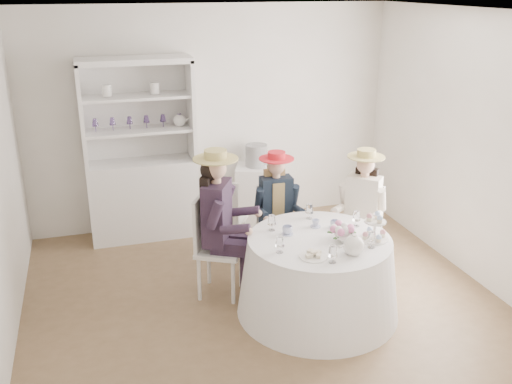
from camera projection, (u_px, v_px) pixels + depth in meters
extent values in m
plane|color=brown|center=(259.00, 294.00, 5.69)|extent=(4.50, 4.50, 0.00)
plane|color=white|center=(259.00, 11.00, 4.76)|extent=(4.50, 4.50, 0.00)
plane|color=silver|center=(212.00, 118.00, 7.02)|extent=(4.50, 0.00, 4.50)
plane|color=silver|center=(357.00, 261.00, 3.43)|extent=(4.50, 0.00, 4.50)
plane|color=silver|center=(469.00, 146.00, 5.83)|extent=(0.00, 4.50, 4.50)
cone|color=white|center=(318.00, 276.00, 5.28)|extent=(1.51, 1.51, 0.73)
cylinder|color=white|center=(320.00, 240.00, 5.15)|extent=(1.31, 1.31, 0.02)
cube|color=silver|center=(144.00, 199.00, 6.85)|extent=(1.33, 0.70, 0.95)
cube|color=silver|center=(136.00, 108.00, 6.67)|extent=(1.25, 0.28, 1.16)
cube|color=silver|center=(134.00, 60.00, 6.28)|extent=(1.33, 0.70, 0.06)
cube|color=silver|center=(81.00, 116.00, 6.32)|extent=(0.13, 0.47, 1.16)
cube|color=silver|center=(191.00, 109.00, 6.65)|extent=(0.13, 0.47, 1.16)
cube|color=silver|center=(139.00, 130.00, 6.56)|extent=(1.24, 0.63, 0.03)
cube|color=silver|center=(136.00, 97.00, 6.42)|extent=(1.24, 0.63, 0.03)
sphere|color=white|center=(179.00, 120.00, 6.66)|extent=(0.15, 0.15, 0.15)
cube|color=silver|center=(256.00, 194.00, 7.26)|extent=(0.63, 0.63, 0.76)
cylinder|color=black|center=(256.00, 156.00, 7.08)|extent=(0.31, 0.31, 0.27)
cube|color=silver|center=(220.00, 250.00, 5.55)|extent=(0.57, 0.57, 0.04)
cylinder|color=silver|center=(233.00, 282.00, 5.45)|extent=(0.04, 0.04, 0.46)
cylinder|color=silver|center=(241.00, 266.00, 5.76)|extent=(0.04, 0.04, 0.46)
cylinder|color=silver|center=(199.00, 279.00, 5.51)|extent=(0.04, 0.04, 0.46)
cylinder|color=silver|center=(209.00, 263.00, 5.82)|extent=(0.04, 0.04, 0.46)
cube|color=silver|center=(200.00, 222.00, 5.48)|extent=(0.22, 0.37, 0.53)
cube|color=black|center=(217.00, 213.00, 5.42)|extent=(0.36, 0.43, 0.61)
cube|color=black|center=(230.00, 248.00, 5.41)|extent=(0.38, 0.29, 0.13)
cylinder|color=black|center=(245.00, 278.00, 5.49)|extent=(0.11, 0.11, 0.48)
cylinder|color=black|center=(215.00, 215.00, 5.18)|extent=(0.21, 0.17, 0.29)
cube|color=black|center=(235.00, 239.00, 5.58)|extent=(0.38, 0.29, 0.13)
cylinder|color=black|center=(250.00, 269.00, 5.67)|extent=(0.11, 0.11, 0.48)
cylinder|color=black|center=(227.00, 198.00, 5.58)|extent=(0.21, 0.17, 0.29)
cylinder|color=#D8A889|center=(216.00, 180.00, 5.30)|extent=(0.09, 0.09, 0.08)
sphere|color=#D8A889|center=(216.00, 169.00, 5.26)|extent=(0.20, 0.20, 0.20)
sphere|color=black|center=(211.00, 170.00, 5.28)|extent=(0.20, 0.20, 0.20)
cube|color=black|center=(208.00, 195.00, 5.37)|extent=(0.19, 0.26, 0.40)
cylinder|color=tan|center=(216.00, 159.00, 5.23)|extent=(0.42, 0.42, 0.01)
cylinder|color=tan|center=(215.00, 154.00, 5.21)|extent=(0.21, 0.21, 0.08)
cube|color=silver|center=(276.00, 231.00, 6.12)|extent=(0.38, 0.38, 0.04)
cylinder|color=silver|center=(266.00, 256.00, 6.03)|extent=(0.03, 0.03, 0.40)
cylinder|color=silver|center=(293.00, 253.00, 6.10)|extent=(0.03, 0.03, 0.40)
cylinder|color=silver|center=(259.00, 244.00, 6.29)|extent=(0.03, 0.03, 0.40)
cylinder|color=silver|center=(285.00, 242.00, 6.36)|extent=(0.03, 0.03, 0.40)
cube|color=silver|center=(272.00, 204.00, 6.18)|extent=(0.35, 0.04, 0.46)
cube|color=black|center=(276.00, 201.00, 6.02)|extent=(0.34, 0.20, 0.53)
cube|color=tan|center=(276.00, 201.00, 6.02)|extent=(0.14, 0.21, 0.46)
cube|color=black|center=(272.00, 230.00, 5.98)|extent=(0.13, 0.32, 0.11)
cylinder|color=black|center=(275.00, 258.00, 5.96)|extent=(0.09, 0.09, 0.42)
cylinder|color=black|center=(259.00, 198.00, 5.92)|extent=(0.09, 0.16, 0.25)
cube|color=black|center=(287.00, 228.00, 6.02)|extent=(0.13, 0.32, 0.11)
cylinder|color=black|center=(290.00, 257.00, 5.99)|extent=(0.09, 0.09, 0.42)
cylinder|color=black|center=(294.00, 195.00, 6.01)|extent=(0.09, 0.16, 0.25)
cylinder|color=#D8A889|center=(276.00, 176.00, 5.92)|extent=(0.08, 0.08, 0.07)
sphere|color=#D8A889|center=(276.00, 166.00, 5.89)|extent=(0.17, 0.17, 0.17)
sphere|color=tan|center=(275.00, 166.00, 5.93)|extent=(0.17, 0.17, 0.17)
cube|color=tan|center=(274.00, 185.00, 6.03)|extent=(0.22, 0.08, 0.35)
cylinder|color=red|center=(276.00, 159.00, 5.86)|extent=(0.37, 0.37, 0.01)
cylinder|color=red|center=(277.00, 155.00, 5.84)|extent=(0.18, 0.18, 0.07)
cube|color=silver|center=(360.00, 233.00, 6.03)|extent=(0.54, 0.54, 0.04)
cylinder|color=silver|center=(341.00, 254.00, 6.05)|extent=(0.03, 0.03, 0.42)
cylinder|color=silver|center=(369.00, 260.00, 5.92)|extent=(0.03, 0.03, 0.42)
cylinder|color=silver|center=(350.00, 243.00, 6.30)|extent=(0.03, 0.03, 0.42)
cylinder|color=silver|center=(377.00, 249.00, 6.17)|extent=(0.03, 0.03, 0.42)
cube|color=silver|center=(367.00, 205.00, 6.09)|extent=(0.28, 0.27, 0.48)
cube|color=silver|center=(363.00, 201.00, 5.93)|extent=(0.38, 0.37, 0.55)
cube|color=silver|center=(350.00, 229.00, 5.95)|extent=(0.31, 0.32, 0.11)
cylinder|color=silver|center=(344.00, 259.00, 5.93)|extent=(0.10, 0.10, 0.44)
cylinder|color=silver|center=(344.00, 194.00, 5.95)|extent=(0.18, 0.18, 0.26)
cube|color=silver|center=(366.00, 232.00, 5.88)|extent=(0.31, 0.32, 0.11)
cylinder|color=silver|center=(360.00, 262.00, 5.86)|extent=(0.10, 0.10, 0.44)
cylinder|color=silver|center=(381.00, 200.00, 5.79)|extent=(0.18, 0.18, 0.26)
cylinder|color=#D8A889|center=(365.00, 175.00, 5.82)|extent=(0.09, 0.09, 0.08)
sphere|color=#D8A889|center=(366.00, 165.00, 5.79)|extent=(0.18, 0.18, 0.18)
sphere|color=black|center=(367.00, 165.00, 5.83)|extent=(0.18, 0.18, 0.18)
cube|color=black|center=(366.00, 185.00, 5.93)|extent=(0.22, 0.21, 0.36)
cylinder|color=tan|center=(366.00, 157.00, 5.76)|extent=(0.38, 0.38, 0.01)
cylinder|color=tan|center=(366.00, 153.00, 5.74)|extent=(0.19, 0.19, 0.08)
cube|color=silver|center=(227.00, 220.00, 6.35)|extent=(0.53, 0.53, 0.04)
cylinder|color=silver|center=(244.00, 234.00, 6.53)|extent=(0.03, 0.03, 0.43)
cylinder|color=silver|center=(219.00, 231.00, 6.61)|extent=(0.03, 0.03, 0.43)
cylinder|color=silver|center=(237.00, 245.00, 6.25)|extent=(0.03, 0.03, 0.43)
cylinder|color=silver|center=(210.00, 242.00, 6.33)|extent=(0.03, 0.03, 0.43)
cube|color=silver|center=(222.00, 203.00, 6.11)|extent=(0.33, 0.22, 0.48)
imported|color=white|center=(287.00, 231.00, 5.21)|extent=(0.11, 0.11, 0.08)
imported|color=white|center=(316.00, 224.00, 5.38)|extent=(0.08, 0.08, 0.07)
imported|color=white|center=(335.00, 224.00, 5.36)|extent=(0.11, 0.11, 0.06)
imported|color=white|center=(346.00, 239.00, 5.09)|extent=(0.21, 0.21, 0.05)
sphere|color=pink|center=(348.00, 229.00, 5.12)|extent=(0.07, 0.07, 0.07)
sphere|color=white|center=(345.00, 228.00, 5.16)|extent=(0.07, 0.07, 0.07)
sphere|color=pink|center=(341.00, 227.00, 5.16)|extent=(0.07, 0.07, 0.07)
sphere|color=white|center=(337.00, 228.00, 5.15)|extent=(0.07, 0.07, 0.07)
sphere|color=pink|center=(336.00, 230.00, 5.11)|extent=(0.07, 0.07, 0.07)
sphere|color=white|center=(337.00, 231.00, 5.08)|extent=(0.07, 0.07, 0.07)
sphere|color=pink|center=(342.00, 233.00, 5.05)|extent=(0.07, 0.07, 0.07)
sphere|color=white|center=(346.00, 232.00, 5.06)|extent=(0.07, 0.07, 0.07)
sphere|color=pink|center=(349.00, 231.00, 5.09)|extent=(0.07, 0.07, 0.07)
sphere|color=white|center=(354.00, 245.00, 4.83)|extent=(0.18, 0.18, 0.18)
cylinder|color=white|center=(365.00, 243.00, 4.85)|extent=(0.11, 0.03, 0.09)
cylinder|color=white|center=(354.00, 236.00, 4.80)|extent=(0.04, 0.04, 0.02)
cylinder|color=white|center=(313.00, 256.00, 4.80)|extent=(0.24, 0.24, 0.01)
cube|color=beige|center=(309.00, 256.00, 4.76)|extent=(0.06, 0.04, 0.03)
cube|color=beige|center=(314.00, 253.00, 4.79)|extent=(0.06, 0.05, 0.03)
cube|color=beige|center=(318.00, 252.00, 4.82)|extent=(0.07, 0.06, 0.03)
cube|color=beige|center=(310.00, 251.00, 4.81)|extent=(0.07, 0.07, 0.03)
cube|color=beige|center=(318.00, 256.00, 4.76)|extent=(0.06, 0.07, 0.03)
cylinder|color=white|center=(374.00, 239.00, 5.13)|extent=(0.26, 0.26, 0.01)
cylinder|color=white|center=(374.00, 231.00, 5.10)|extent=(0.02, 0.02, 0.17)
cylinder|color=white|center=(375.00, 222.00, 5.07)|extent=(0.20, 0.20, 0.01)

